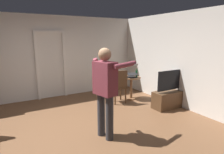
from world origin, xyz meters
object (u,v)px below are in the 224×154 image
Objects in this scene: tv_flatscreen at (170,97)px; laptop at (131,76)px; wooden_chair at (119,85)px; side_table at (131,84)px; bottle_on_table at (137,74)px; person_blue_shirt at (106,87)px.

tv_flatscreen is 2.75× the size of laptop.
tv_flatscreen is 1.06× the size of wooden_chair.
side_table is 0.71× the size of wooden_chair.
tv_flatscreen is 1.31m from laptop.
side_table is 1.83× the size of laptop.
person_blue_shirt is at bearing -140.02° from bottle_on_table.
side_table is at bearing 16.15° from wooden_chair.
bottle_on_table is at bearing -29.74° from side_table.
side_table is at bearing 48.05° from laptop.
wooden_chair is 0.57× the size of person_blue_shirt.
bottle_on_table is (-0.35, 1.07, 0.51)m from tv_flatscreen.
wooden_chair is 2.06m from person_blue_shirt.
side_table is (-0.49, 1.15, 0.16)m from tv_flatscreen.
bottle_on_table is 0.16× the size of person_blue_shirt.
person_blue_shirt reaches higher than side_table.
laptop is 0.39× the size of wooden_chair.
tv_flatscreen is 0.60× the size of person_blue_shirt.
tv_flatscreen is 1.45m from wooden_chair.
laptop reaches higher than side_table.
person_blue_shirt reaches higher than laptop.
tv_flatscreen is at bearing -64.43° from laptop.
laptop is (-0.53, 1.11, 0.45)m from tv_flatscreen.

